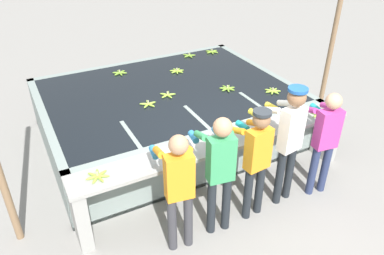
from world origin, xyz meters
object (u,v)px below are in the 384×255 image
(worker_2, at_px, (256,155))
(banana_bunch_floating_1, at_px, (273,91))
(knife_0, at_px, (216,142))
(banana_bunch_floating_2, at_px, (168,95))
(worker_3, at_px, (289,134))
(banana_bunch_floating_6, at_px, (189,55))
(worker_4, at_px, (324,135))
(worker_0, at_px, (178,183))
(banana_bunch_ledge_0, at_px, (320,115))
(knife_1, at_px, (181,148))
(support_post_right, at_px, (333,36))
(worker_1, at_px, (220,166))
(banana_bunch_floating_5, at_px, (120,73))
(banana_bunch_floating_0, at_px, (227,88))
(banana_bunch_floating_3, at_px, (212,52))
(banana_bunch_ledge_1, at_px, (98,176))
(banana_bunch_floating_7, at_px, (177,71))
(banana_bunch_floating_4, at_px, (148,104))

(worker_2, height_order, banana_bunch_floating_1, worker_2)
(worker_2, distance_m, knife_0, 0.60)
(worker_2, height_order, knife_0, worker_2)
(banana_bunch_floating_2, height_order, knife_0, banana_bunch_floating_2)
(worker_3, height_order, banana_bunch_floating_6, worker_3)
(worker_4, height_order, banana_bunch_floating_6, worker_4)
(worker_0, bearing_deg, banana_bunch_ledge_0, 10.71)
(knife_0, bearing_deg, knife_1, 168.78)
(knife_0, height_order, support_post_right, support_post_right)
(worker_2, relative_size, knife_0, 5.72)
(worker_0, bearing_deg, banana_bunch_floating_1, 30.89)
(worker_0, xyz_separation_m, support_post_right, (3.91, 1.68, 0.64))
(worker_1, distance_m, knife_1, 0.70)
(knife_1, bearing_deg, worker_0, -117.89)
(worker_0, relative_size, banana_bunch_floating_6, 5.79)
(worker_1, bearing_deg, banana_bunch_floating_5, 91.68)
(worker_1, bearing_deg, knife_1, 105.39)
(banana_bunch_ledge_0, bearing_deg, banana_bunch_floating_0, 116.88)
(banana_bunch_floating_3, distance_m, banana_bunch_ledge_1, 4.52)
(worker_2, xyz_separation_m, banana_bunch_floating_5, (-0.64, 3.40, -0.05))
(worker_1, bearing_deg, banana_bunch_floating_0, 55.35)
(worker_0, height_order, banana_bunch_ledge_1, worker_0)
(knife_1, relative_size, support_post_right, 0.09)
(worker_4, height_order, banana_bunch_floating_2, worker_4)
(worker_3, xyz_separation_m, banana_bunch_floating_2, (-0.78, 2.09, -0.16))
(support_post_right, bearing_deg, worker_4, -135.47)
(worker_4, bearing_deg, worker_1, 179.21)
(banana_bunch_ledge_0, distance_m, banana_bunch_ledge_1, 3.36)
(banana_bunch_floating_5, xyz_separation_m, support_post_right, (3.46, -1.77, 0.68))
(banana_bunch_floating_3, height_order, banana_bunch_ledge_0, banana_bunch_ledge_0)
(worker_1, height_order, banana_bunch_floating_0, worker_1)
(knife_0, bearing_deg, banana_bunch_floating_7, 76.37)
(banana_bunch_ledge_0, xyz_separation_m, knife_1, (-2.23, 0.20, -0.01))
(banana_bunch_floating_5, distance_m, knife_1, 2.76)
(banana_bunch_floating_6, xyz_separation_m, knife_1, (-1.66, -2.98, -0.01))
(banana_bunch_floating_1, bearing_deg, banana_bunch_floating_0, 144.86)
(banana_bunch_floating_7, xyz_separation_m, banana_bunch_ledge_1, (-2.20, -2.44, 0.00))
(banana_bunch_floating_6, height_order, banana_bunch_ledge_0, banana_bunch_ledge_0)
(banana_bunch_floating_5, bearing_deg, support_post_right, -27.11)
(banana_bunch_floating_4, relative_size, banana_bunch_floating_7, 0.98)
(banana_bunch_floating_1, bearing_deg, banana_bunch_floating_7, 124.46)
(banana_bunch_floating_4, bearing_deg, banana_bunch_floating_7, 45.59)
(worker_1, relative_size, banana_bunch_floating_7, 5.91)
(banana_bunch_floating_3, xyz_separation_m, banana_bunch_floating_7, (-1.13, -0.62, -0.00))
(knife_1, xyz_separation_m, support_post_right, (3.54, 0.99, 0.69))
(banana_bunch_floating_6, bearing_deg, banana_bunch_floating_5, -172.09)
(worker_4, relative_size, banana_bunch_floating_0, 5.69)
(worker_1, bearing_deg, knife_0, 62.64)
(worker_2, xyz_separation_m, banana_bunch_floating_7, (0.35, 2.99, -0.05))
(worker_1, relative_size, knife_0, 5.93)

